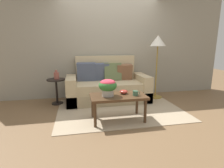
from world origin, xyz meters
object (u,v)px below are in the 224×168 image
object	(u,v)px
couch	(107,86)
floor_lamp	(158,46)
potted_plant	(108,86)
coffee_mug	(136,93)
snack_bowl	(124,92)
table_vase	(56,75)
side_table	(56,87)
coffee_table	(118,98)

from	to	relation	value
couch	floor_lamp	size ratio (longest dim) A/B	1.23
potted_plant	coffee_mug	xyz separation A→B (m)	(0.48, -0.08, -0.14)
floor_lamp	potted_plant	xyz separation A→B (m)	(-1.47, -1.21, -0.66)
snack_bowl	table_vase	xyz separation A→B (m)	(-1.28, 1.11, 0.16)
side_table	potted_plant	world-z (taller)	potted_plant
coffee_table	coffee_mug	xyz separation A→B (m)	(0.30, -0.08, 0.10)
coffee_table	snack_bowl	bearing A→B (deg)	30.85
side_table	potted_plant	distance (m)	1.56
side_table	floor_lamp	distance (m)	2.63
couch	coffee_table	bearing A→B (deg)	-91.19
coffee_table	floor_lamp	distance (m)	1.98
potted_plant	table_vase	world-z (taller)	table_vase
floor_lamp	coffee_mug	size ratio (longest dim) A/B	11.71
side_table	snack_bowl	size ratio (longest dim) A/B	3.98
couch	potted_plant	size ratio (longest dim) A/B	6.17
potted_plant	coffee_mug	size ratio (longest dim) A/B	2.34
couch	snack_bowl	bearing A→B (deg)	-85.18
couch	side_table	xyz separation A→B (m)	(-1.20, -0.06, 0.06)
coffee_mug	snack_bowl	xyz separation A→B (m)	(-0.17, 0.16, -0.00)
snack_bowl	table_vase	distance (m)	1.70
couch	potted_plant	distance (m)	1.30
side_table	snack_bowl	world-z (taller)	side_table
floor_lamp	coffee_mug	xyz separation A→B (m)	(-0.99, -1.29, -0.80)
side_table	coffee_mug	distance (m)	1.94
coffee_table	snack_bowl	xyz separation A→B (m)	(0.12, 0.07, 0.10)
side_table	snack_bowl	xyz separation A→B (m)	(1.30, -1.11, 0.11)
coffee_table	potted_plant	xyz separation A→B (m)	(-0.19, -0.01, 0.24)
coffee_mug	coffee_table	bearing A→B (deg)	164.11
coffee_table	coffee_mug	distance (m)	0.33
coffee_table	floor_lamp	size ratio (longest dim) A/B	0.62
couch	snack_bowl	distance (m)	1.18
coffee_mug	table_vase	distance (m)	1.94
floor_lamp	side_table	bearing A→B (deg)	-179.49
potted_plant	snack_bowl	distance (m)	0.35
side_table	table_vase	world-z (taller)	table_vase
couch	floor_lamp	world-z (taller)	floor_lamp
coffee_table	floor_lamp	bearing A→B (deg)	43.04
snack_bowl	table_vase	bearing A→B (deg)	139.20
couch	side_table	world-z (taller)	couch
coffee_table	floor_lamp	xyz separation A→B (m)	(1.29, 1.20, 0.90)
floor_lamp	coffee_mug	distance (m)	1.81
couch	snack_bowl	xyz separation A→B (m)	(0.10, -1.16, 0.17)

